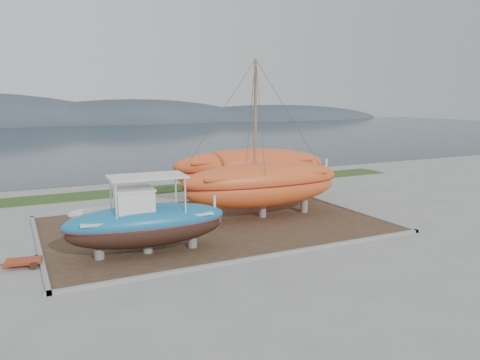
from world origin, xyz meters
name	(u,v)px	position (x,y,z in m)	size (l,w,h in m)	color
ground	(246,245)	(0.00, 0.00, 0.00)	(140.00, 140.00, 0.00)	gray
dirt_patch	(214,225)	(0.00, 4.00, 0.03)	(18.00, 12.00, 0.06)	#422D1E
curb_frame	(214,224)	(0.00, 4.00, 0.07)	(18.60, 12.60, 0.15)	gray
grass_strip	(156,190)	(0.00, 15.50, 0.04)	(44.00, 3.00, 0.08)	#284219
sea	(70,138)	(0.00, 70.00, 0.00)	(260.00, 100.00, 0.04)	#182731
mountain_ridge	(46,124)	(0.00, 125.00, 0.00)	(200.00, 36.00, 20.00)	#333D49
blue_caique	(146,215)	(-4.66, 0.80, 1.84)	(7.40, 2.31, 3.57)	#196D9E
white_dinghy	(111,219)	(-5.46, 5.07, 0.73)	(4.43, 1.66, 1.33)	silver
orange_sailboat	(263,140)	(3.29, 4.27, 4.64)	(10.05, 2.96, 9.16)	#E25322
orange_bare_hull	(250,175)	(4.80, 8.73, 1.81)	(10.70, 3.21, 3.51)	#E25322
red_trailer	(24,263)	(-9.82, 1.50, 0.15)	(2.13, 1.07, 0.30)	#AA3213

